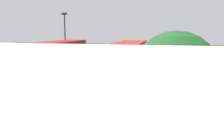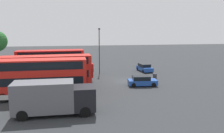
% 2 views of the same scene
% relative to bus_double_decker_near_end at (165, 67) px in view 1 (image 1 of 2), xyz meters
% --- Properties ---
extents(ground_plane, '(140.00, 140.00, 0.00)m').
position_rel_bus_double_decker_near_end_xyz_m(ground_plane, '(7.01, -11.35, -2.45)').
color(ground_plane, '#2D3033').
extents(bus_double_decker_near_end, '(2.73, 10.61, 4.55)m').
position_rel_bus_double_decker_near_end_xyz_m(bus_double_decker_near_end, '(0.00, 0.00, 0.00)').
color(bus_double_decker_near_end, red).
rests_on(bus_double_decker_near_end, ground).
extents(bus_double_decker_second, '(3.29, 11.47, 4.55)m').
position_rel_bus_double_decker_near_end_xyz_m(bus_double_decker_second, '(3.36, -0.41, 0.00)').
color(bus_double_decker_second, red).
rests_on(bus_double_decker_second, ground).
extents(bus_single_deck_third, '(3.10, 11.90, 2.95)m').
position_rel_bus_double_decker_near_end_xyz_m(bus_single_deck_third, '(6.77, -0.65, -0.82)').
color(bus_single_deck_third, '#B71411').
rests_on(bus_single_deck_third, ground).
extents(bus_double_decker_fourth, '(3.12, 10.46, 4.55)m').
position_rel_bus_double_decker_near_end_xyz_m(bus_double_decker_fourth, '(10.57, -0.22, -0.00)').
color(bus_double_decker_fourth, '#B71411').
rests_on(bus_double_decker_fourth, ground).
extents(bus_single_deck_fifth, '(2.94, 11.53, 2.95)m').
position_rel_bus_double_decker_near_end_xyz_m(bus_single_deck_fifth, '(14.18, 0.07, -0.82)').
color(bus_single_deck_fifth, red).
rests_on(bus_single_deck_fifth, ground).
extents(car_hatchback_silver, '(2.11, 4.11, 1.43)m').
position_rel_bus_double_decker_near_end_xyz_m(car_hatchback_silver, '(3.68, -13.21, -1.75)').
color(car_hatchback_silver, '#1E479E').
rests_on(car_hatchback_silver, ground).
extents(car_small_green, '(4.12, 2.25, 1.43)m').
position_rel_bus_double_decker_near_end_xyz_m(car_small_green, '(14.11, -16.74, -1.75)').
color(car_small_green, '#1E479E').
rests_on(car_small_green, ground).
extents(lamp_post_tall, '(0.70, 0.30, 7.95)m').
position_rel_bus_double_decker_near_end_xyz_m(lamp_post_tall, '(13.74, -8.30, 2.21)').
color(lamp_post_tall, '#38383D').
rests_on(lamp_post_tall, ground).
extents(waste_bin_yellow, '(0.60, 0.60, 0.95)m').
position_rel_bus_double_decker_near_end_xyz_m(waste_bin_yellow, '(7.15, -16.30, -1.97)').
color(waste_bin_yellow, '#333338').
rests_on(waste_bin_yellow, ground).
extents(tree_midright, '(3.54, 3.54, 5.63)m').
position_rel_bus_double_decker_near_end_xyz_m(tree_midright, '(-1.17, 11.31, 1.39)').
color(tree_midright, '#4C3823').
rests_on(tree_midright, ground).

